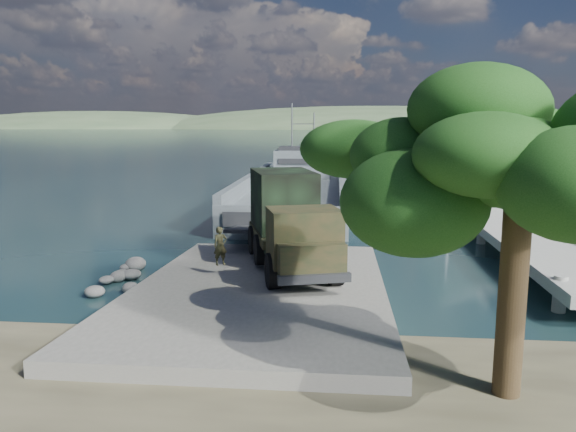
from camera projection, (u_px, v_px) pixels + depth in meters
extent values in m
plane|color=#163036|center=(265.00, 288.00, 24.10)|extent=(1400.00, 1400.00, 0.00)
cube|color=slate|center=(262.00, 289.00, 23.08)|extent=(10.00, 18.00, 0.50)
cube|color=#A7A89E|center=(477.00, 207.00, 40.39)|extent=(4.00, 44.00, 0.50)
cube|color=#4D575B|center=(296.00, 202.00, 47.10)|extent=(8.46, 27.36, 2.27)
cube|color=#4D575B|center=(251.00, 181.00, 47.14)|extent=(0.82, 27.28, 1.18)
cube|color=#4D575B|center=(342.00, 182.00, 46.50)|extent=(0.82, 27.28, 1.18)
cube|color=#4D575B|center=(280.00, 225.00, 33.71)|extent=(8.19, 0.45, 2.36)
cube|color=#4D575B|center=(303.00, 164.00, 55.62)|extent=(5.49, 3.69, 2.73)
cube|color=#242629|center=(303.00, 148.00, 55.36)|extent=(4.58, 2.96, 0.36)
cylinder|color=gray|center=(292.00, 127.00, 55.10)|extent=(0.15, 0.15, 4.55)
cylinder|color=gray|center=(314.00, 131.00, 55.00)|extent=(0.15, 0.15, 3.64)
cylinder|color=black|center=(273.00, 271.00, 22.20)|extent=(0.87, 1.52, 1.44)
cylinder|color=black|center=(335.00, 268.00, 22.65)|extent=(0.87, 1.52, 1.44)
cylinder|color=black|center=(260.00, 250.00, 25.84)|extent=(0.87, 1.52, 1.44)
cylinder|color=black|center=(314.00, 248.00, 26.30)|extent=(0.87, 1.52, 1.44)
cylinder|color=black|center=(254.00, 240.00, 27.99)|extent=(0.87, 1.52, 1.44)
cylinder|color=black|center=(304.00, 238.00, 28.44)|extent=(0.87, 1.52, 1.44)
cube|color=black|center=(290.00, 248.00, 25.40)|extent=(4.64, 8.74, 0.28)
cube|color=black|center=(304.00, 236.00, 22.31)|extent=(3.26, 2.88, 2.21)
cube|color=black|center=(311.00, 258.00, 21.12)|extent=(2.72, 1.65, 1.11)
cube|color=black|center=(284.00, 233.00, 26.84)|extent=(4.05, 5.65, 0.39)
cube|color=black|center=(283.00, 200.00, 26.78)|extent=(3.70, 4.77, 2.76)
cube|color=#242629|center=(314.00, 279.00, 20.69)|extent=(2.73, 1.02, 0.33)
imported|color=black|center=(221.00, 255.00, 24.37)|extent=(0.74, 0.67, 1.68)
cube|color=silver|center=(481.00, 197.00, 51.39)|extent=(1.93, 5.58, 0.90)
cube|color=silver|center=(484.00, 192.00, 50.32)|extent=(1.49, 1.68, 0.60)
cylinder|color=gray|center=(483.00, 161.00, 50.85)|extent=(0.10, 0.10, 5.99)
cube|color=silver|center=(490.00, 186.00, 60.40)|extent=(1.59, 4.74, 0.77)
cube|color=silver|center=(493.00, 182.00, 59.48)|extent=(1.26, 1.42, 0.51)
cylinder|color=gray|center=(492.00, 160.00, 59.94)|extent=(0.09, 0.09, 5.10)
cylinder|color=black|center=(513.00, 287.00, 13.45)|extent=(0.67, 0.67, 6.48)
ellipsoid|color=#163F11|center=(522.00, 157.00, 12.93)|extent=(6.25, 5.81, 2.68)
ellipsoid|color=#163F11|center=(354.00, 149.00, 16.58)|extent=(3.13, 3.13, 1.79)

